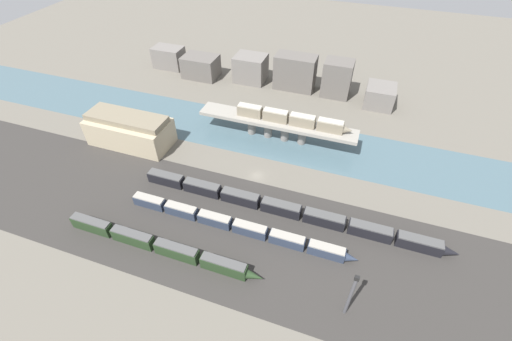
{
  "coord_description": "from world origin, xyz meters",
  "views": [
    {
      "loc": [
        26.84,
        -78.35,
        77.38
      ],
      "look_at": [
        0.0,
        -0.88,
        3.06
      ],
      "focal_mm": 24.0,
      "sensor_mm": 36.0,
      "label": 1
    }
  ],
  "objects_px": {
    "train_yard_mid": "(236,226)",
    "train_yard_far": "(286,209)",
    "train_on_bridge": "(292,119)",
    "train_yard_near": "(159,246)",
    "signal_tower": "(351,295)",
    "warehouse_building": "(130,130)"
  },
  "relations": [
    {
      "from": "warehouse_building",
      "to": "signal_tower",
      "type": "height_order",
      "value": "signal_tower"
    },
    {
      "from": "train_yard_mid",
      "to": "warehouse_building",
      "type": "distance_m",
      "value": 57.12
    },
    {
      "from": "train_yard_near",
      "to": "signal_tower",
      "type": "distance_m",
      "value": 49.58
    },
    {
      "from": "train_on_bridge",
      "to": "signal_tower",
      "type": "relative_size",
      "value": 2.72
    },
    {
      "from": "train_on_bridge",
      "to": "train_yard_near",
      "type": "relative_size",
      "value": 0.74
    },
    {
      "from": "warehouse_building",
      "to": "signal_tower",
      "type": "bearing_deg",
      "value": -25.25
    },
    {
      "from": "train_on_bridge",
      "to": "train_yard_mid",
      "type": "xyz_separation_m",
      "value": [
        -3.63,
        -45.24,
        -8.01
      ]
    },
    {
      "from": "train_yard_far",
      "to": "train_yard_near",
      "type": "bearing_deg",
      "value": -140.53
    },
    {
      "from": "train_yard_near",
      "to": "warehouse_building",
      "type": "height_order",
      "value": "warehouse_building"
    },
    {
      "from": "train_yard_far",
      "to": "warehouse_building",
      "type": "xyz_separation_m",
      "value": [
        -62.7,
        14.99,
        3.66
      ]
    },
    {
      "from": "train_on_bridge",
      "to": "warehouse_building",
      "type": "relative_size",
      "value": 1.41
    },
    {
      "from": "train_yard_far",
      "to": "warehouse_building",
      "type": "distance_m",
      "value": 64.57
    },
    {
      "from": "train_yard_mid",
      "to": "train_yard_far",
      "type": "xyz_separation_m",
      "value": [
        11.61,
        10.27,
        0.18
      ]
    },
    {
      "from": "signal_tower",
      "to": "train_on_bridge",
      "type": "bearing_deg",
      "value": 115.86
    },
    {
      "from": "train_on_bridge",
      "to": "train_yard_near",
      "type": "distance_m",
      "value": 62.35
    },
    {
      "from": "train_yard_near",
      "to": "signal_tower",
      "type": "bearing_deg",
      "value": -1.12
    },
    {
      "from": "train_on_bridge",
      "to": "train_yard_mid",
      "type": "height_order",
      "value": "train_on_bridge"
    },
    {
      "from": "train_on_bridge",
      "to": "warehouse_building",
      "type": "bearing_deg",
      "value": -159.95
    },
    {
      "from": "train_yard_near",
      "to": "warehouse_building",
      "type": "relative_size",
      "value": 1.9
    },
    {
      "from": "train_yard_near",
      "to": "train_yard_mid",
      "type": "bearing_deg",
      "value": 38.0
    },
    {
      "from": "train_on_bridge",
      "to": "signal_tower",
      "type": "bearing_deg",
      "value": -64.14
    },
    {
      "from": "train_yard_mid",
      "to": "train_on_bridge",
      "type": "bearing_deg",
      "value": 85.41
    }
  ]
}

